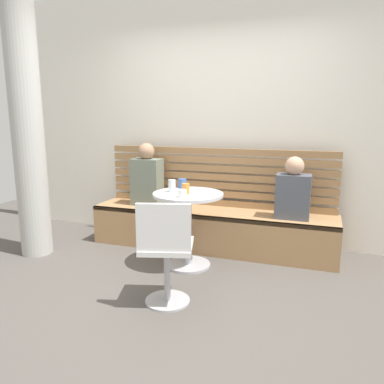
% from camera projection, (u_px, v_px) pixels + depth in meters
% --- Properties ---
extents(ground, '(8.00, 8.00, 0.00)m').
position_uv_depth(ground, '(170.00, 295.00, 3.12)').
color(ground, '#514C47').
extents(back_wall, '(5.20, 0.10, 2.90)m').
position_uv_depth(back_wall, '(223.00, 117.00, 4.35)').
color(back_wall, white).
rests_on(back_wall, ground).
extents(concrete_pillar, '(0.32, 0.32, 2.80)m').
position_uv_depth(concrete_pillar, '(27.00, 123.00, 3.83)').
color(concrete_pillar, '#B2B2AD').
rests_on(concrete_pillar, ground).
extents(booth_bench, '(2.70, 0.52, 0.44)m').
position_uv_depth(booth_bench, '(211.00, 229.00, 4.19)').
color(booth_bench, '#A87C51').
rests_on(booth_bench, ground).
extents(booth_backrest, '(2.65, 0.04, 0.67)m').
position_uv_depth(booth_backrest, '(217.00, 177.00, 4.30)').
color(booth_backrest, '#9A7249').
rests_on(booth_backrest, booth_bench).
extents(cafe_table, '(0.68, 0.68, 0.74)m').
position_uv_depth(cafe_table, '(188.00, 215.00, 3.64)').
color(cafe_table, '#ADADB2').
rests_on(cafe_table, ground).
extents(white_chair, '(0.50, 0.50, 0.85)m').
position_uv_depth(white_chair, '(166.00, 249.00, 2.87)').
color(white_chair, '#ADADB2').
rests_on(white_chair, ground).
extents(person_adult, '(0.34, 0.22, 0.72)m').
position_uv_depth(person_adult, '(147.00, 178.00, 4.37)').
color(person_adult, slate).
rests_on(person_adult, booth_bench).
extents(person_child_left, '(0.34, 0.22, 0.63)m').
position_uv_depth(person_child_left, '(293.00, 191.00, 3.79)').
color(person_child_left, '#4C515B').
rests_on(person_child_left, booth_bench).
extents(cup_glass_tall, '(0.07, 0.07, 0.12)m').
position_uv_depth(cup_glass_tall, '(172.00, 186.00, 3.64)').
color(cup_glass_tall, silver).
rests_on(cup_glass_tall, cafe_table).
extents(cup_tumbler_orange, '(0.07, 0.07, 0.10)m').
position_uv_depth(cup_tumbler_orange, '(186.00, 189.00, 3.55)').
color(cup_tumbler_orange, orange).
rests_on(cup_tumbler_orange, cafe_table).
extents(cup_ceramic_white, '(0.08, 0.08, 0.07)m').
position_uv_depth(cup_ceramic_white, '(182.00, 193.00, 3.41)').
color(cup_ceramic_white, white).
rests_on(cup_ceramic_white, cafe_table).
extents(cup_mug_blue, '(0.08, 0.08, 0.09)m').
position_uv_depth(cup_mug_blue, '(182.00, 183.00, 3.84)').
color(cup_mug_blue, '#3D5B9E').
rests_on(cup_mug_blue, cafe_table).
extents(plate_small, '(0.17, 0.17, 0.01)m').
position_uv_depth(plate_small, '(202.00, 196.00, 3.44)').
color(plate_small, white).
rests_on(plate_small, cafe_table).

